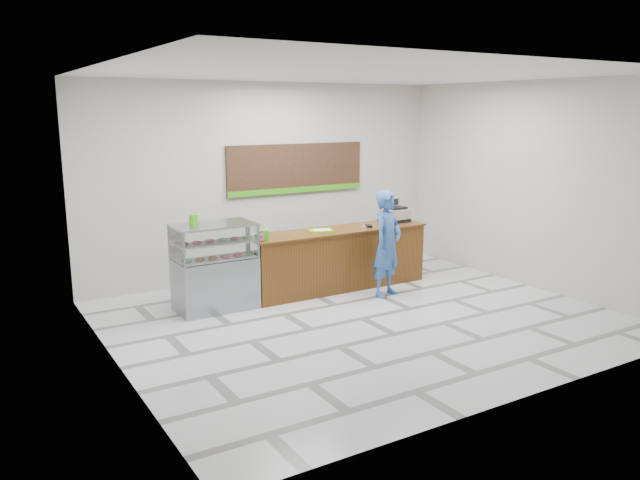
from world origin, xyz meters
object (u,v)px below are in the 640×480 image
cash_register (394,213)px  serving_tray (321,230)px  customer (387,244)px  sales_counter (337,259)px  display_case (215,266)px

cash_register → serving_tray: size_ratio=1.02×
serving_tray → customer: 1.13m
serving_tray → customer: size_ratio=0.27×
serving_tray → customer: customer is taller
cash_register → serving_tray: 1.61m
cash_register → customer: (-0.81, -0.88, -0.31)m
serving_tray → customer: bearing=-26.4°
sales_counter → cash_register: 1.45m
sales_counter → cash_register: (1.28, 0.11, 0.67)m
display_case → customer: (2.69, -0.77, 0.20)m
customer → cash_register: bearing=25.6°
display_case → cash_register: bearing=1.9°
customer → display_case: bearing=142.2°
display_case → customer: 2.80m
sales_counter → customer: bearing=-58.7°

